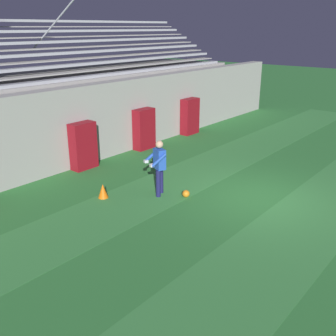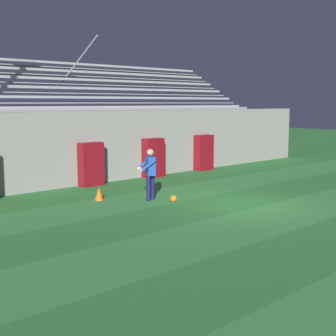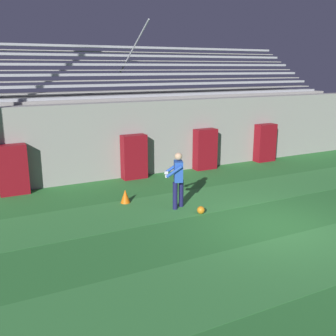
% 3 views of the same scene
% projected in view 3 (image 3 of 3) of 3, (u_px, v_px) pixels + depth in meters
% --- Properties ---
extents(ground_plane, '(80.00, 80.00, 0.00)m').
position_uv_depth(ground_plane, '(275.00, 226.00, 10.27)').
color(ground_plane, '#2D7533').
extents(turf_stripe_mid, '(28.00, 2.16, 0.01)m').
position_uv_depth(turf_stripe_mid, '(327.00, 252.00, 8.82)').
color(turf_stripe_mid, '#38843D').
rests_on(turf_stripe_mid, ground).
extents(turf_stripe_far, '(28.00, 2.16, 0.01)m').
position_uv_depth(turf_stripe_far, '(218.00, 197.00, 12.56)').
color(turf_stripe_far, '#38843D').
rests_on(turf_stripe_far, ground).
extents(back_wall, '(24.00, 0.60, 2.80)m').
position_uv_depth(back_wall, '(165.00, 136.00, 15.54)').
color(back_wall, '#999691').
rests_on(back_wall, ground).
extents(padding_pillar_gate_left, '(0.92, 0.44, 1.64)m').
position_uv_depth(padding_pillar_gate_left, '(134.00, 157.00, 14.53)').
color(padding_pillar_gate_left, maroon).
rests_on(padding_pillar_gate_left, ground).
extents(padding_pillar_gate_right, '(0.92, 0.44, 1.64)m').
position_uv_depth(padding_pillar_gate_right, '(205.00, 149.00, 15.88)').
color(padding_pillar_gate_right, maroon).
rests_on(padding_pillar_gate_right, ground).
extents(padding_pillar_far_left, '(0.92, 0.44, 1.64)m').
position_uv_depth(padding_pillar_far_left, '(13.00, 170.00, 12.68)').
color(padding_pillar_far_left, maroon).
rests_on(padding_pillar_far_left, ground).
extents(padding_pillar_far_right, '(0.92, 0.44, 1.64)m').
position_uv_depth(padding_pillar_far_right, '(265.00, 143.00, 17.24)').
color(padding_pillar_far_right, maroon).
rests_on(padding_pillar_far_right, ground).
extents(bleacher_stand, '(18.00, 4.75, 5.83)m').
position_uv_depth(bleacher_stand, '(138.00, 125.00, 17.84)').
color(bleacher_stand, '#999691').
rests_on(bleacher_stand, ground).
extents(goalkeeper, '(0.69, 0.71, 1.67)m').
position_uv_depth(goalkeeper, '(178.00, 177.00, 11.38)').
color(goalkeeper, '#19194C').
rests_on(goalkeeper, ground).
extents(soccer_ball, '(0.22, 0.22, 0.22)m').
position_uv_depth(soccer_ball, '(201.00, 210.00, 11.12)').
color(soccer_ball, orange).
rests_on(soccer_ball, ground).
extents(traffic_cone, '(0.30, 0.30, 0.42)m').
position_uv_depth(traffic_cone, '(125.00, 196.00, 12.00)').
color(traffic_cone, orange).
rests_on(traffic_cone, ground).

